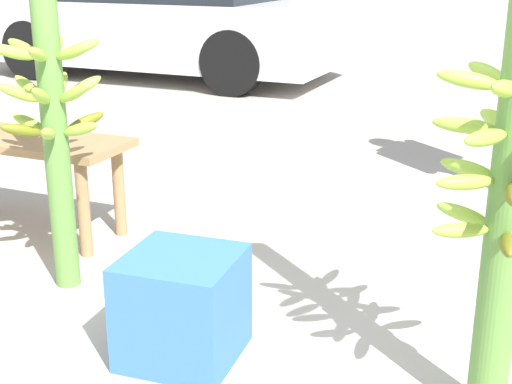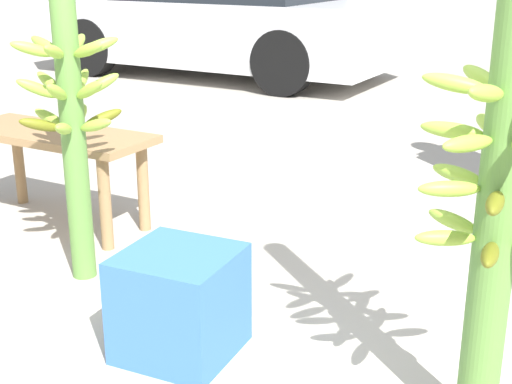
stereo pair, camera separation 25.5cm
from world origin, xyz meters
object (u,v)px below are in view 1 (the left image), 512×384
at_px(parked_car, 164,16).
at_px(produce_crate, 183,307).
at_px(banana_stalk_left, 54,121).
at_px(market_bench, 25,154).

xyz_separation_m(parked_car, produce_crate, (2.78, -5.68, -0.51)).
distance_m(banana_stalk_left, parked_car, 5.68).
bearing_deg(market_bench, produce_crate, -30.10).
bearing_deg(banana_stalk_left, parked_car, 111.16).
relative_size(banana_stalk_left, market_bench, 1.19).
xyz_separation_m(banana_stalk_left, market_bench, (-0.53, 0.49, -0.31)).
distance_m(market_bench, parked_car, 5.05).
bearing_deg(parked_car, banana_stalk_left, -153.99).
height_order(market_bench, parked_car, parked_car).
height_order(market_bench, produce_crate, market_bench).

